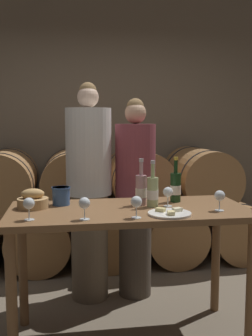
% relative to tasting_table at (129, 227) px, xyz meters
% --- Properties ---
extents(stone_wall_back, '(10.00, 0.12, 3.20)m').
position_rel_tasting_table_xyz_m(stone_wall_back, '(0.00, 2.12, 0.83)').
color(stone_wall_back, '#7F705B').
rests_on(stone_wall_back, ground_plane).
extents(barrel_stack, '(3.37, 0.92, 1.19)m').
position_rel_tasting_table_xyz_m(barrel_stack, '(-0.00, 1.54, -0.22)').
color(barrel_stack, '#9E7042').
rests_on(barrel_stack, ground_plane).
extents(tasting_table, '(1.57, 0.71, 0.90)m').
position_rel_tasting_table_xyz_m(tasting_table, '(0.00, 0.00, 0.00)').
color(tasting_table, brown).
rests_on(tasting_table, ground_plane).
extents(person_left, '(0.37, 0.37, 1.78)m').
position_rel_tasting_table_xyz_m(person_left, '(-0.22, 0.68, 0.13)').
color(person_left, '#756651').
rests_on(person_left, ground_plane).
extents(person_right, '(0.33, 0.33, 1.66)m').
position_rel_tasting_table_xyz_m(person_right, '(0.16, 0.68, 0.07)').
color(person_right, '#4C4238').
rests_on(person_right, ground_plane).
extents(wine_bottle_red, '(0.08, 0.08, 0.32)m').
position_rel_tasting_table_xyz_m(wine_bottle_red, '(0.36, 0.16, 0.24)').
color(wine_bottle_red, '#193819').
rests_on(wine_bottle_red, tasting_table).
extents(wine_bottle_white, '(0.08, 0.08, 0.31)m').
position_rel_tasting_table_xyz_m(wine_bottle_white, '(0.16, 0.03, 0.23)').
color(wine_bottle_white, '#ADBC7F').
rests_on(wine_bottle_white, tasting_table).
extents(wine_bottle_rose, '(0.08, 0.08, 0.32)m').
position_rel_tasting_table_xyz_m(wine_bottle_rose, '(0.10, 0.09, 0.23)').
color(wine_bottle_rose, '#BC8E93').
rests_on(wine_bottle_rose, tasting_table).
extents(blue_crock, '(0.13, 0.13, 0.12)m').
position_rel_tasting_table_xyz_m(blue_crock, '(-0.44, 0.18, 0.20)').
color(blue_crock, '#335693').
rests_on(blue_crock, tasting_table).
extents(bread_basket, '(0.20, 0.20, 0.13)m').
position_rel_tasting_table_xyz_m(bread_basket, '(-0.63, 0.11, 0.18)').
color(bread_basket, tan).
rests_on(bread_basket, tasting_table).
extents(cheese_plate, '(0.27, 0.27, 0.04)m').
position_rel_tasting_table_xyz_m(cheese_plate, '(0.22, -0.21, 0.14)').
color(cheese_plate, white).
rests_on(cheese_plate, tasting_table).
extents(wine_glass_far_left, '(0.07, 0.07, 0.13)m').
position_rel_tasting_table_xyz_m(wine_glass_far_left, '(-0.62, -0.22, 0.22)').
color(wine_glass_far_left, white).
rests_on(wine_glass_far_left, tasting_table).
extents(wine_glass_left, '(0.07, 0.07, 0.13)m').
position_rel_tasting_table_xyz_m(wine_glass_left, '(-0.30, -0.25, 0.22)').
color(wine_glass_left, white).
rests_on(wine_glass_left, tasting_table).
extents(wine_glass_center, '(0.07, 0.07, 0.13)m').
position_rel_tasting_table_xyz_m(wine_glass_center, '(0.00, -0.26, 0.22)').
color(wine_glass_center, white).
rests_on(wine_glass_center, tasting_table).
extents(wine_glass_right, '(0.07, 0.07, 0.13)m').
position_rel_tasting_table_xyz_m(wine_glass_right, '(0.27, 0.02, 0.22)').
color(wine_glass_right, white).
rests_on(wine_glass_right, tasting_table).
extents(wine_glass_far_right, '(0.07, 0.07, 0.13)m').
position_rel_tasting_table_xyz_m(wine_glass_far_right, '(0.56, -0.16, 0.22)').
color(wine_glass_far_right, white).
rests_on(wine_glass_far_right, tasting_table).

